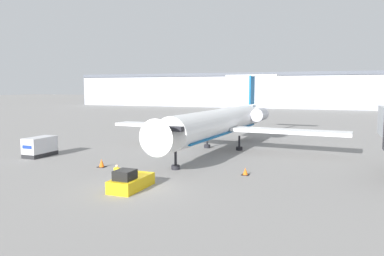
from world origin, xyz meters
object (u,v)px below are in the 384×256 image
airplane_main (221,122)px  traffic_cone_right (245,172)px  worker_near_tug (117,175)px  pushback_tug (131,181)px  luggage_cart (40,147)px  traffic_cone_left (102,163)px

airplane_main → traffic_cone_right: airplane_main is taller
airplane_main → worker_near_tug: 19.25m
pushback_tug → worker_near_tug: (-1.39, 0.28, 0.30)m
traffic_cone_right → pushback_tug: bearing=-132.5°
worker_near_tug → traffic_cone_right: (8.27, 7.24, -0.58)m
pushback_tug → luggage_cart: size_ratio=1.11×
luggage_cart → traffic_cone_left: bearing=-13.4°
airplane_main → traffic_cone_left: airplane_main is taller
luggage_cart → traffic_cone_right: bearing=-1.1°
luggage_cart → worker_near_tug: size_ratio=2.18×
pushback_tug → worker_near_tug: bearing=168.4°
traffic_cone_left → traffic_cone_right: size_ratio=1.23×
pushback_tug → luggage_cart: 18.03m
luggage_cart → worker_near_tug: (14.79, -7.68, -0.18)m
airplane_main → traffic_cone_right: size_ratio=46.73×
airplane_main → traffic_cone_left: size_ratio=38.04×
worker_near_tug → airplane_main: bearing=82.7°
pushback_tug → worker_near_tug: size_ratio=2.43×
luggage_cart → traffic_cone_left: (9.61, -2.28, -0.69)m
worker_near_tug → traffic_cone_right: bearing=41.2°
luggage_cart → worker_near_tug: bearing=-27.4°
airplane_main → worker_near_tug: size_ratio=17.75×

